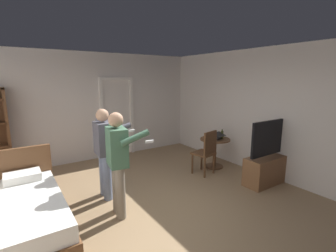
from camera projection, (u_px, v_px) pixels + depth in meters
name	position (u px, v px, depth m)	size (l,w,h in m)	color
ground_plane	(152.00, 214.00, 3.84)	(6.92, 6.92, 0.00)	#997A56
wall_back	(89.00, 107.00, 6.19)	(5.96, 0.12, 2.75)	silver
wall_right	(270.00, 113.00, 5.16)	(0.12, 6.53, 2.75)	silver
doorway_frame	(117.00, 111.00, 6.55)	(0.93, 0.08, 2.13)	white
tv_flatscreen	(269.00, 164.00, 4.92)	(1.19, 0.40, 1.31)	brown
side_table	(215.00, 148.00, 5.77)	(0.70, 0.70, 0.70)	brown
laptop	(216.00, 137.00, 5.67)	(0.38, 0.38, 0.16)	black
bottle_on_table	(222.00, 135.00, 5.72)	(0.06, 0.06, 0.22)	#353917
wooden_chair	(206.00, 151.00, 5.31)	(0.50, 0.50, 0.99)	brown
person_blue_shirt	(118.00, 158.00, 3.65)	(0.60, 0.63, 1.62)	gray
person_striped_shirt	(105.00, 148.00, 4.22)	(0.60, 0.57, 1.60)	slate
suitcase_dark	(24.00, 182.00, 4.63)	(0.63, 0.32, 0.32)	black
suitcase_small	(25.00, 178.00, 4.66)	(0.64, 0.31, 0.46)	#4C1919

